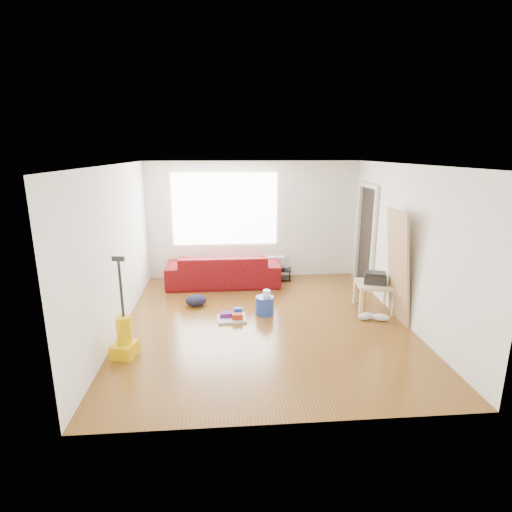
{
  "coord_description": "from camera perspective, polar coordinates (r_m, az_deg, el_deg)",
  "views": [
    {
      "loc": [
        -0.63,
        -5.96,
        2.69
      ],
      "look_at": [
        -0.09,
        0.6,
        0.96
      ],
      "focal_mm": 28.0,
      "sensor_mm": 36.0,
      "label": 1
    }
  ],
  "objects": [
    {
      "name": "tv",
      "position": [
        8.57,
        2.95,
        -0.84
      ],
      "size": [
        0.54,
        0.07,
        0.31
      ],
      "primitive_type": "imported",
      "rotation": [
        0.0,
        0.0,
        3.14
      ],
      "color": "black",
      "rests_on": "tv_stand"
    },
    {
      "name": "sneakers",
      "position": [
        6.89,
        16.41,
        -8.33
      ],
      "size": [
        0.54,
        0.28,
        0.12
      ],
      "rotation": [
        0.0,
        0.0,
        -0.19
      ],
      "color": "silver",
      "rests_on": "ground"
    },
    {
      "name": "room",
      "position": [
        6.32,
        1.8,
        1.58
      ],
      "size": [
        4.51,
        5.01,
        2.51
      ],
      "color": "#64380F",
      "rests_on": "ground"
    },
    {
      "name": "bucket",
      "position": [
        6.88,
        1.24,
        -8.27
      ],
      "size": [
        0.36,
        0.36,
        0.31
      ],
      "primitive_type": "cylinder",
      "rotation": [
        0.0,
        0.0,
        -0.16
      ],
      "color": "#2342A9",
      "rests_on": "ground"
    },
    {
      "name": "cleaning_tray",
      "position": [
        6.67,
        -3.38,
        -8.6
      ],
      "size": [
        0.49,
        0.4,
        0.17
      ],
      "rotation": [
        0.0,
        0.0,
        0.06
      ],
      "color": "silver",
      "rests_on": "ground"
    },
    {
      "name": "printer",
      "position": [
        7.16,
        16.67,
        -3.01
      ],
      "size": [
        0.44,
        0.39,
        0.2
      ],
      "rotation": [
        0.0,
        0.0,
        -0.33
      ],
      "color": "black",
      "rests_on": "side_table"
    },
    {
      "name": "backpack",
      "position": [
        7.3,
        -8.53,
        -7.04
      ],
      "size": [
        0.44,
        0.39,
        0.21
      ],
      "primitive_type": "ellipsoid",
      "rotation": [
        0.0,
        0.0,
        0.26
      ],
      "color": "#1A1D35",
      "rests_on": "ground"
    },
    {
      "name": "door_panel",
      "position": [
        7.04,
        19.0,
        -8.56
      ],
      "size": [
        0.23,
        0.73,
        1.81
      ],
      "primitive_type": "cube",
      "rotation": [
        0.0,
        -0.1,
        0.0
      ],
      "color": "#A98054",
      "rests_on": "ground"
    },
    {
      "name": "toilet_paper",
      "position": [
        6.81,
        1.53,
        -6.59
      ],
      "size": [
        0.13,
        0.13,
        0.12
      ],
      "primitive_type": "cylinder",
      "color": "white",
      "rests_on": "bucket"
    },
    {
      "name": "side_table",
      "position": [
        7.22,
        16.57,
        -4.32
      ],
      "size": [
        0.67,
        0.67,
        0.49
      ],
      "rotation": [
        0.0,
        0.0,
        -0.14
      ],
      "color": "#CBB87B",
      "rests_on": "ground"
    },
    {
      "name": "vacuum",
      "position": [
        5.77,
        -18.31,
        -11.03
      ],
      "size": [
        0.36,
        0.39,
        1.37
      ],
      "rotation": [
        0.0,
        0.0,
        -0.26
      ],
      "color": "#E0B004",
      "rests_on": "ground"
    },
    {
      "name": "tv_stand",
      "position": [
        8.64,
        2.92,
        -2.53
      ],
      "size": [
        0.68,
        0.45,
        0.24
      ],
      "rotation": [
        0.0,
        0.0,
        -0.16
      ],
      "color": "black",
      "rests_on": "ground"
    },
    {
      "name": "sofa",
      "position": [
        8.35,
        -4.64,
        -4.09
      ],
      "size": [
        2.3,
        0.9,
        0.67
      ],
      "primitive_type": "imported",
      "rotation": [
        0.0,
        0.0,
        3.14
      ],
      "color": "#450701",
      "rests_on": "ground"
    }
  ]
}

